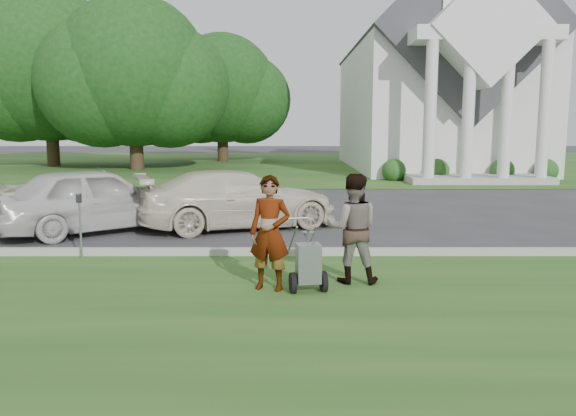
{
  "coord_description": "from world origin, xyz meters",
  "views": [
    {
      "loc": [
        0.6,
        -10.07,
        2.5
      ],
      "look_at": [
        0.61,
        0.0,
        1.02
      ],
      "focal_mm": 35.0,
      "sensor_mm": 36.0,
      "label": 1
    }
  ],
  "objects_px": {
    "car_b": "(96,199)",
    "car_c": "(239,199)",
    "tree_far": "(48,73)",
    "striping_cart": "(308,264)",
    "person_left": "(270,234)",
    "person_right": "(353,229)",
    "tree_back": "(222,94)",
    "tree_left": "(134,79)",
    "church": "(433,65)",
    "parking_meter_near": "(80,218)"
  },
  "relations": [
    {
      "from": "striping_cart",
      "to": "person_left",
      "type": "distance_m",
      "value": 0.74
    },
    {
      "from": "church",
      "to": "tree_far",
      "type": "relative_size",
      "value": 2.07
    },
    {
      "from": "tree_left",
      "to": "car_c",
      "type": "relative_size",
      "value": 2.17
    },
    {
      "from": "tree_far",
      "to": "car_c",
      "type": "xyz_separation_m",
      "value": [
        13.41,
        -21.37,
        -4.98
      ]
    },
    {
      "from": "tree_back",
      "to": "person_left",
      "type": "height_order",
      "value": "tree_back"
    },
    {
      "from": "striping_cart",
      "to": "parking_meter_near",
      "type": "xyz_separation_m",
      "value": [
        -4.18,
        2.1,
        0.36
      ]
    },
    {
      "from": "person_left",
      "to": "car_c",
      "type": "xyz_separation_m",
      "value": [
        -0.93,
        5.34,
        -0.17
      ]
    },
    {
      "from": "striping_cart",
      "to": "person_left",
      "type": "bearing_deg",
      "value": 157.17
    },
    {
      "from": "tree_far",
      "to": "striping_cart",
      "type": "bearing_deg",
      "value": -60.93
    },
    {
      "from": "tree_back",
      "to": "striping_cart",
      "type": "relative_size",
      "value": 8.44
    },
    {
      "from": "parking_meter_near",
      "to": "car_b",
      "type": "relative_size",
      "value": 0.27
    },
    {
      "from": "tree_back",
      "to": "car_c",
      "type": "relative_size",
      "value": 1.96
    },
    {
      "from": "church",
      "to": "tree_back",
      "type": "height_order",
      "value": "church"
    },
    {
      "from": "striping_cart",
      "to": "person_left",
      "type": "height_order",
      "value": "person_left"
    },
    {
      "from": "person_left",
      "to": "person_right",
      "type": "height_order",
      "value": "person_left"
    },
    {
      "from": "car_b",
      "to": "tree_back",
      "type": "bearing_deg",
      "value": -37.66
    },
    {
      "from": "person_right",
      "to": "car_b",
      "type": "distance_m",
      "value": 7.1
    },
    {
      "from": "tree_back",
      "to": "striping_cart",
      "type": "height_order",
      "value": "tree_back"
    },
    {
      "from": "car_c",
      "to": "tree_far",
      "type": "bearing_deg",
      "value": 11.98
    },
    {
      "from": "tree_back",
      "to": "person_right",
      "type": "bearing_deg",
      "value": -79.78
    },
    {
      "from": "church",
      "to": "tree_back",
      "type": "distance_m",
      "value": 14.77
    },
    {
      "from": "parking_meter_near",
      "to": "car_b",
      "type": "bearing_deg",
      "value": 103.21
    },
    {
      "from": "tree_far",
      "to": "striping_cart",
      "type": "height_order",
      "value": "tree_far"
    },
    {
      "from": "person_right",
      "to": "parking_meter_near",
      "type": "height_order",
      "value": "person_right"
    },
    {
      "from": "tree_left",
      "to": "tree_back",
      "type": "relative_size",
      "value": 1.11
    },
    {
      "from": "church",
      "to": "parking_meter_near",
      "type": "xyz_separation_m",
      "value": [
        -12.27,
        -22.87,
        -5.15
      ]
    },
    {
      "from": "tree_back",
      "to": "car_c",
      "type": "distance_m",
      "value": 26.9
    },
    {
      "from": "church",
      "to": "person_left",
      "type": "distance_m",
      "value": 26.79
    },
    {
      "from": "church",
      "to": "tree_back",
      "type": "bearing_deg",
      "value": 152.15
    },
    {
      "from": "car_b",
      "to": "car_c",
      "type": "bearing_deg",
      "value": -118.81
    },
    {
      "from": "person_left",
      "to": "car_b",
      "type": "distance_m",
      "value": 6.43
    },
    {
      "from": "tree_left",
      "to": "tree_back",
      "type": "xyz_separation_m",
      "value": [
        4.0,
        8.0,
        -0.38
      ]
    },
    {
      "from": "striping_cart",
      "to": "person_right",
      "type": "relative_size",
      "value": 0.65
    },
    {
      "from": "car_c",
      "to": "striping_cart",
      "type": "bearing_deg",
      "value": 175.32
    },
    {
      "from": "striping_cart",
      "to": "person_right",
      "type": "xyz_separation_m",
      "value": [
        0.72,
        0.54,
        0.44
      ]
    },
    {
      "from": "parking_meter_near",
      "to": "tree_far",
      "type": "bearing_deg",
      "value": 113.46
    },
    {
      "from": "person_left",
      "to": "car_b",
      "type": "height_order",
      "value": "person_left"
    },
    {
      "from": "church",
      "to": "tree_left",
      "type": "height_order",
      "value": "church"
    },
    {
      "from": "tree_left",
      "to": "car_c",
      "type": "xyz_separation_m",
      "value": [
        7.41,
        -18.37,
        -4.4
      ]
    },
    {
      "from": "person_right",
      "to": "car_c",
      "type": "height_order",
      "value": "person_right"
    },
    {
      "from": "tree_left",
      "to": "person_left",
      "type": "relative_size",
      "value": 6.06
    },
    {
      "from": "tree_left",
      "to": "striping_cart",
      "type": "xyz_separation_m",
      "value": [
        8.92,
        -23.85,
        -4.68
      ]
    },
    {
      "from": "striping_cart",
      "to": "car_b",
      "type": "relative_size",
      "value": 0.25
    },
    {
      "from": "tree_left",
      "to": "tree_back",
      "type": "distance_m",
      "value": 8.95
    },
    {
      "from": "person_right",
      "to": "parking_meter_near",
      "type": "distance_m",
      "value": 5.15
    },
    {
      "from": "car_c",
      "to": "tree_back",
      "type": "bearing_deg",
      "value": -12.76
    },
    {
      "from": "person_right",
      "to": "church",
      "type": "bearing_deg",
      "value": -101.98
    },
    {
      "from": "car_b",
      "to": "church",
      "type": "bearing_deg",
      "value": -70.67
    },
    {
      "from": "car_c",
      "to": "person_left",
      "type": "bearing_deg",
      "value": 169.81
    },
    {
      "from": "car_b",
      "to": "striping_cart",
      "type": "bearing_deg",
      "value": -173.36
    }
  ]
}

